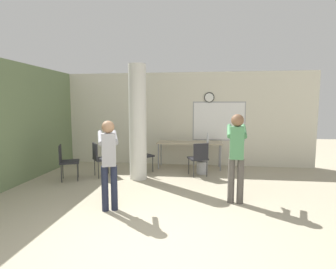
{
  "coord_description": "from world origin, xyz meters",
  "views": [
    {
      "loc": [
        0.68,
        -2.93,
        1.82
      ],
      "look_at": [
        -0.02,
        2.62,
        1.19
      ],
      "focal_mm": 28.0,
      "sensor_mm": 36.0,
      "label": 1
    }
  ],
  "objects_px": {
    "folding_table": "(190,144)",
    "chair_table_left": "(141,154)",
    "person_playing_side": "(236,151)",
    "chair_table_right": "(199,157)",
    "chair_near_pillar": "(100,157)",
    "chair_by_left_wall": "(66,160)",
    "bottle_on_table": "(208,139)",
    "person_playing_front": "(109,158)"
  },
  "relations": [
    {
      "from": "chair_table_right",
      "to": "chair_by_left_wall",
      "type": "relative_size",
      "value": 1.0
    },
    {
      "from": "folding_table",
      "to": "person_playing_side",
      "type": "height_order",
      "value": "person_playing_side"
    },
    {
      "from": "chair_near_pillar",
      "to": "person_playing_front",
      "type": "relative_size",
      "value": 0.56
    },
    {
      "from": "person_playing_front",
      "to": "chair_by_left_wall",
      "type": "bearing_deg",
      "value": 135.63
    },
    {
      "from": "chair_near_pillar",
      "to": "person_playing_side",
      "type": "height_order",
      "value": "person_playing_side"
    },
    {
      "from": "chair_table_left",
      "to": "chair_near_pillar",
      "type": "bearing_deg",
      "value": -150.62
    },
    {
      "from": "bottle_on_table",
      "to": "person_playing_side",
      "type": "xyz_separation_m",
      "value": [
        0.46,
        -2.55,
        0.11
      ]
    },
    {
      "from": "folding_table",
      "to": "chair_table_left",
      "type": "distance_m",
      "value": 1.45
    },
    {
      "from": "folding_table",
      "to": "chair_table_right",
      "type": "distance_m",
      "value": 0.92
    },
    {
      "from": "chair_by_left_wall",
      "to": "person_playing_side",
      "type": "xyz_separation_m",
      "value": [
        3.88,
        -1.0,
        0.47
      ]
    },
    {
      "from": "bottle_on_table",
      "to": "chair_by_left_wall",
      "type": "height_order",
      "value": "bottle_on_table"
    },
    {
      "from": "bottle_on_table",
      "to": "person_playing_side",
      "type": "relative_size",
      "value": 0.17
    },
    {
      "from": "chair_by_left_wall",
      "to": "chair_table_left",
      "type": "height_order",
      "value": "same"
    },
    {
      "from": "chair_table_left",
      "to": "chair_near_pillar",
      "type": "relative_size",
      "value": 1.0
    },
    {
      "from": "chair_by_left_wall",
      "to": "chair_table_left",
      "type": "xyz_separation_m",
      "value": [
        1.63,
        0.97,
        0.0
      ]
    },
    {
      "from": "chair_table_right",
      "to": "chair_near_pillar",
      "type": "distance_m",
      "value": 2.52
    },
    {
      "from": "person_playing_side",
      "to": "bottle_on_table",
      "type": "bearing_deg",
      "value": 100.21
    },
    {
      "from": "folding_table",
      "to": "chair_table_right",
      "type": "bearing_deg",
      "value": -72.15
    },
    {
      "from": "folding_table",
      "to": "person_playing_front",
      "type": "bearing_deg",
      "value": -111.02
    },
    {
      "from": "folding_table",
      "to": "bottle_on_table",
      "type": "bearing_deg",
      "value": -8.58
    },
    {
      "from": "folding_table",
      "to": "chair_table_left",
      "type": "relative_size",
      "value": 2.14
    },
    {
      "from": "chair_near_pillar",
      "to": "person_playing_side",
      "type": "distance_m",
      "value": 3.53
    },
    {
      "from": "chair_table_left",
      "to": "chair_by_left_wall",
      "type": "bearing_deg",
      "value": -149.33
    },
    {
      "from": "person_playing_front",
      "to": "bottle_on_table",
      "type": "bearing_deg",
      "value": 60.96
    },
    {
      "from": "person_playing_side",
      "to": "chair_table_left",
      "type": "bearing_deg",
      "value": 138.83
    },
    {
      "from": "chair_near_pillar",
      "to": "chair_table_right",
      "type": "bearing_deg",
      "value": 7.68
    },
    {
      "from": "folding_table",
      "to": "chair_near_pillar",
      "type": "height_order",
      "value": "chair_near_pillar"
    },
    {
      "from": "bottle_on_table",
      "to": "chair_table_right",
      "type": "xyz_separation_m",
      "value": [
        -0.24,
        -0.78,
        -0.36
      ]
    },
    {
      "from": "folding_table",
      "to": "person_playing_side",
      "type": "distance_m",
      "value": 2.81
    },
    {
      "from": "chair_by_left_wall",
      "to": "person_playing_front",
      "type": "height_order",
      "value": "person_playing_front"
    },
    {
      "from": "folding_table",
      "to": "chair_near_pillar",
      "type": "bearing_deg",
      "value": -151.83
    },
    {
      "from": "chair_table_right",
      "to": "chair_table_left",
      "type": "xyz_separation_m",
      "value": [
        -1.55,
        0.2,
        0.0
      ]
    },
    {
      "from": "chair_near_pillar",
      "to": "person_playing_front",
      "type": "distance_m",
      "value": 2.32
    },
    {
      "from": "bottle_on_table",
      "to": "chair_table_left",
      "type": "xyz_separation_m",
      "value": [
        -1.79,
        -0.58,
        -0.36
      ]
    },
    {
      "from": "bottle_on_table",
      "to": "chair_by_left_wall",
      "type": "distance_m",
      "value": 3.78
    },
    {
      "from": "chair_by_left_wall",
      "to": "chair_near_pillar",
      "type": "height_order",
      "value": "same"
    },
    {
      "from": "chair_table_left",
      "to": "person_playing_front",
      "type": "bearing_deg",
      "value": -89.38
    },
    {
      "from": "chair_table_right",
      "to": "chair_near_pillar",
      "type": "bearing_deg",
      "value": -172.32
    },
    {
      "from": "chair_by_left_wall",
      "to": "person_playing_front",
      "type": "distance_m",
      "value": 2.36
    },
    {
      "from": "chair_table_right",
      "to": "person_playing_front",
      "type": "xyz_separation_m",
      "value": [
        -1.52,
        -2.4,
        0.41
      ]
    },
    {
      "from": "chair_by_left_wall",
      "to": "folding_table",
      "type": "bearing_deg",
      "value": 29.2
    },
    {
      "from": "chair_near_pillar",
      "to": "folding_table",
      "type": "bearing_deg",
      "value": 28.17
    }
  ]
}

